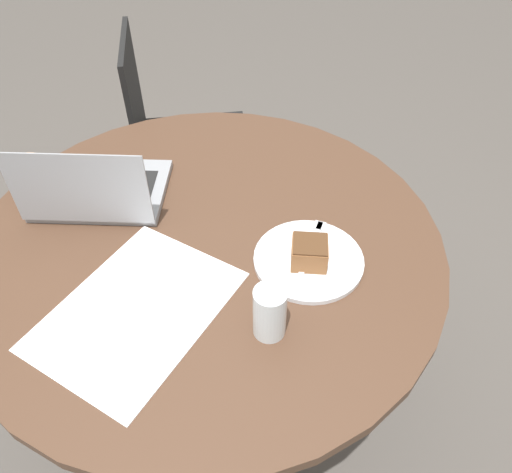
# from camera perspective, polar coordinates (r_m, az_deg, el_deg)

# --- Properties ---
(ground_plane) EXTENTS (12.00, 12.00, 0.00)m
(ground_plane) POSITION_cam_1_polar(r_m,az_deg,el_deg) (1.77, -3.94, -17.36)
(ground_plane) COLOR #4C4742
(dining_table) EXTENTS (1.10, 1.10, 0.74)m
(dining_table) POSITION_cam_1_polar(r_m,az_deg,el_deg) (1.29, -5.19, -5.30)
(dining_table) COLOR #4C3323
(dining_table) RESTS_ON ground_plane
(chair) EXTENTS (0.59, 0.59, 0.87)m
(chair) POSITION_cam_1_polar(r_m,az_deg,el_deg) (1.98, -8.91, 10.50)
(chair) COLOR black
(chair) RESTS_ON ground_plane
(paper_document) EXTENTS (0.41, 0.31, 0.00)m
(paper_document) POSITION_cam_1_polar(r_m,az_deg,el_deg) (1.05, -13.42, -8.15)
(paper_document) COLOR white
(paper_document) RESTS_ON dining_table
(plate) EXTENTS (0.24, 0.24, 0.01)m
(plate) POSITION_cam_1_polar(r_m,az_deg,el_deg) (1.11, 6.02, -2.65)
(plate) COLOR silver
(plate) RESTS_ON dining_table
(cake_slice) EXTENTS (0.10, 0.10, 0.06)m
(cake_slice) POSITION_cam_1_polar(r_m,az_deg,el_deg) (1.07, 6.12, -1.83)
(cake_slice) COLOR brown
(cake_slice) RESTS_ON plate
(fork) EXTENTS (0.17, 0.06, 0.00)m
(fork) POSITION_cam_1_polar(r_m,az_deg,el_deg) (1.14, 6.60, -0.54)
(fork) COLOR silver
(fork) RESTS_ON plate
(coffee_glass) EXTENTS (0.07, 0.07, 0.09)m
(coffee_glass) POSITION_cam_1_polar(r_m,az_deg,el_deg) (1.38, -24.28, 6.48)
(coffee_glass) COLOR #997556
(coffee_glass) RESTS_ON dining_table
(water_glass) EXTENTS (0.06, 0.06, 0.12)m
(water_glass) POSITION_cam_1_polar(r_m,az_deg,el_deg) (0.95, 1.57, -8.66)
(water_glass) COLOR silver
(water_glass) RESTS_ON dining_table
(laptop) EXTENTS (0.37, 0.40, 0.21)m
(laptop) POSITION_cam_1_polar(r_m,az_deg,el_deg) (1.29, -17.60, 5.15)
(laptop) COLOR gray
(laptop) RESTS_ON dining_table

